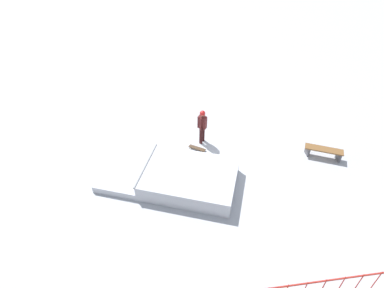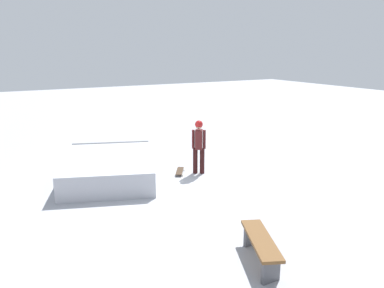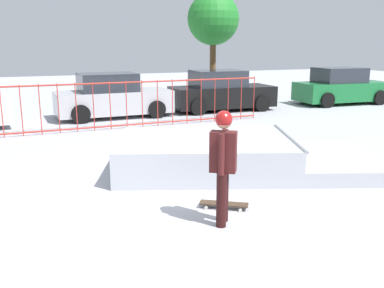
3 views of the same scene
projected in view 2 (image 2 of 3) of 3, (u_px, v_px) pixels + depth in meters
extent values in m
plane|color=#A8AAB2|center=(151.00, 187.00, 11.12)|extent=(60.00, 60.00, 0.00)
cube|color=#B0B3BB|center=(109.00, 168.00, 11.72)|extent=(4.26, 3.65, 0.70)
cube|color=#B0B3BB|center=(112.00, 152.00, 14.35)|extent=(2.57, 3.05, 0.30)
cylinder|color=gray|center=(111.00, 143.00, 13.36)|extent=(0.95, 2.48, 0.08)
cylinder|color=black|center=(202.00, 161.00, 12.24)|extent=(0.15, 0.15, 0.82)
cylinder|color=black|center=(195.00, 161.00, 12.26)|extent=(0.15, 0.15, 0.82)
cube|color=#4C1919|center=(199.00, 139.00, 12.08)|extent=(0.44, 0.39, 0.60)
cylinder|color=#4C1919|center=(204.00, 139.00, 12.07)|extent=(0.09, 0.09, 0.60)
cylinder|color=#4C1919|center=(193.00, 139.00, 12.10)|extent=(0.09, 0.09, 0.60)
sphere|color=tan|center=(199.00, 125.00, 11.97)|extent=(0.22, 0.22, 0.22)
sphere|color=#A51919|center=(199.00, 124.00, 11.97)|extent=(0.25, 0.25, 0.25)
cube|color=#3F2D1E|center=(180.00, 171.00, 12.32)|extent=(0.78, 0.60, 0.02)
cylinder|color=silver|center=(183.00, 175.00, 12.06)|extent=(0.06, 0.06, 0.06)
cylinder|color=silver|center=(175.00, 175.00, 12.07)|extent=(0.06, 0.06, 0.06)
cylinder|color=silver|center=(184.00, 170.00, 12.60)|extent=(0.06, 0.06, 0.06)
cylinder|color=silver|center=(177.00, 170.00, 12.61)|extent=(0.06, 0.06, 0.06)
cube|color=brown|center=(261.00, 240.00, 7.11)|extent=(1.63, 1.00, 0.06)
cube|color=#4C4C51|center=(252.00, 235.00, 7.80)|extent=(0.08, 0.36, 0.42)
cube|color=#4C4C51|center=(271.00, 271.00, 6.54)|extent=(0.08, 0.36, 0.42)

